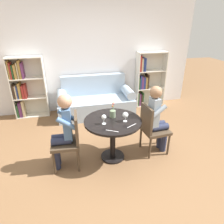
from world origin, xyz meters
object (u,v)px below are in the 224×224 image
Objects in this scene: bookshelf_left at (25,87)px; person_left at (63,130)px; bookshelf_right at (146,80)px; wine_glass_right at (125,115)px; person_right at (157,118)px; flower_vase at (113,113)px; couch at (96,102)px; wine_glass_left at (104,117)px; chair_right at (152,127)px; chair_left at (70,139)px.

person_left is at bearing -68.28° from bookshelf_left.
wine_glass_right is at bearing -119.90° from bookshelf_right.
person_left is (-2.20, -2.09, -0.03)m from bookshelf_right.
person_right reaches higher than flower_vase.
flower_vase is (-0.15, 0.19, -0.03)m from wine_glass_right.
bookshelf_left reaches higher than flower_vase.
couch is 1.27× the size of bookshelf_right.
bookshelf_left is at bearing 170.67° from couch.
wine_glass_left is 0.98× the size of wine_glass_right.
person_left is at bearing -113.11° from couch.
wine_glass_left is at bearing -133.45° from flower_vase.
couch is 6.95× the size of flower_vase.
wine_glass_left is (1.45, -2.15, 0.11)m from bookshelf_left.
chair_right is (-0.73, -2.06, -0.20)m from bookshelf_right.
bookshelf_left reaches higher than couch.
couch is 1.93m from chair_right.
person_right is at bearing -6.68° from flower_vase.
couch is 1.48× the size of person_left.
chair_left is at bearing 87.37° from person_right.
person_left and person_right have the same top height.
person_right reaches higher than wine_glass_left.
flower_vase is at bearing -50.03° from bookshelf_left.
bookshelf_right is at bearing -22.06° from person_right.
chair_left is 0.19m from person_left.
bookshelf_right is 2.98m from chair_left.
flower_vase is (1.64, -1.95, 0.08)m from bookshelf_left.
bookshelf_left is at bearing 129.88° from wine_glass_right.
bookshelf_left is 2.60m from wine_glass_left.
chair_left is 5.78× the size of wine_glass_right.
couch is 1.96m from wine_glass_right.
flower_vase is (-0.75, 0.09, 0.15)m from person_right.
couch is at bearing 160.13° from person_left.
chair_right is 5.78× the size of wine_glass_right.
flower_vase is at bearing 104.56° from chair_left.
person_right reaches higher than chair_right.
bookshelf_right reaches higher than couch.
wine_glass_right is (0.18, -1.88, 0.51)m from couch.
bookshelf_left is at bearing 129.97° from flower_vase.
couch reaches higher than chair_left.
person_right is (0.09, 0.01, 0.16)m from chair_right.
person_right is 7.86× the size of wine_glass_right.
person_left is 7.86× the size of wine_glass_right.
person_right is 0.63m from wine_glass_right.
person_right is 0.77m from flower_vase.
bookshelf_left is 9.34× the size of wine_glass_left.
bookshelf_right is (3.03, 0.00, -0.03)m from bookshelf_left.
bookshelf_left reaches higher than chair_right.
bookshelf_right is (1.42, 0.27, 0.38)m from couch.
chair_left is 1.00× the size of chair_right.
bookshelf_right is 2.14m from person_right.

